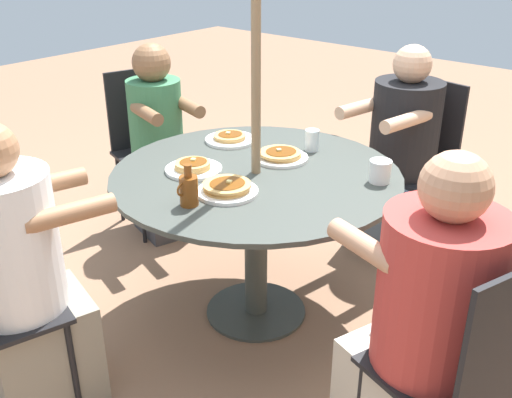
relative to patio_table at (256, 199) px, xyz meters
The scene contains 17 objects.
ground_plane 0.61m from the patio_table, ahead, with size 12.00×12.00×0.00m, color #8C664C.
patio_table is the anchor object (origin of this frame).
umbrella_pole 0.60m from the patio_table, ahead, with size 0.04×0.04×2.42m, color #846B4C.
patio_chair_north 1.21m from the patio_table, behind, with size 0.47×0.47×0.94m.
diner_north 1.03m from the patio_table, behind, with size 0.59×0.44×1.17m.
patio_chair_east 1.21m from the patio_table, 106.40° to the right, with size 0.51×0.51×0.94m.
diner_east 1.04m from the patio_table, 106.40° to the right, with size 0.42×0.50×1.14m.
diner_south 1.03m from the patio_table, 15.19° to the right, with size 0.56×0.46×1.17m.
patio_chair_west 1.21m from the patio_table, 72.28° to the left, with size 0.51×0.51×0.94m.
diner_west 1.03m from the patio_table, 72.28° to the left, with size 0.50×0.55×1.18m.
pancake_plate_a 0.29m from the patio_table, 12.41° to the left, with size 0.25×0.25×0.06m.
pancake_plate_b 0.44m from the patio_table, 121.67° to the right, with size 0.25×0.25×0.05m.
pancake_plate_c 0.31m from the patio_table, 52.12° to the right, with size 0.25×0.25×0.06m.
pancake_plate_d 0.24m from the patio_table, behind, with size 0.25×0.25×0.05m.
syrup_bottle 0.46m from the patio_table, ahead, with size 0.10×0.07×0.17m.
coffee_cup 0.56m from the patio_table, 119.11° to the left, with size 0.09×0.09×0.10m.
drinking_glass_a 0.42m from the patio_table, behind, with size 0.07×0.07×0.10m, color silver.
Camera 1 is at (1.85, 1.57, 1.76)m, focal length 42.00 mm.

